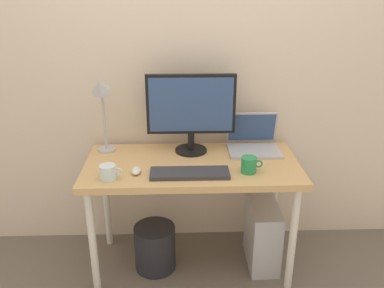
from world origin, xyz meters
name	(u,v)px	position (x,y,z in m)	size (l,w,h in m)	color
ground_plane	(192,263)	(0.00, 0.00, 0.00)	(6.00, 6.00, 0.00)	#665B51
back_wall	(190,55)	(0.00, 0.36, 1.30)	(4.40, 0.04, 2.60)	beige
desk	(192,174)	(0.00, 0.00, 0.66)	(1.27, 0.61, 0.73)	tan
monitor	(191,109)	(0.00, 0.17, 1.01)	(0.54, 0.20, 0.49)	black
laptop	(253,141)	(0.40, 0.19, 0.79)	(0.32, 0.26, 0.23)	#B2B2B7
desk_lamp	(101,98)	(-0.54, 0.17, 1.08)	(0.11, 0.16, 0.49)	#B2B2B7
keyboard	(190,173)	(-0.02, -0.16, 0.74)	(0.44, 0.14, 0.02)	#333338
mouse	(136,171)	(-0.32, -0.13, 0.75)	(0.06, 0.09, 0.03)	silver
coffee_mug	(249,165)	(0.32, -0.14, 0.78)	(0.12, 0.09, 0.09)	#268C4C
glass_cup	(108,172)	(-0.46, -0.20, 0.77)	(0.12, 0.09, 0.08)	silver
computer_tower	(263,235)	(0.46, 0.00, 0.21)	(0.18, 0.36, 0.42)	#B2B2B7
wastebasket	(155,247)	(-0.24, -0.03, 0.15)	(0.26, 0.26, 0.30)	#232328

